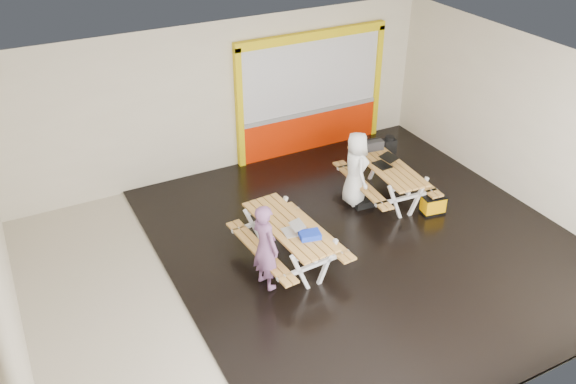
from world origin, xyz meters
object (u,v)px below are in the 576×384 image
picnic_table_left (289,234)px  toolbox (372,145)px  person_right (356,168)px  blue_pouch (310,235)px  laptop_right (385,162)px  backpack (389,147)px  picnic_table_right (386,173)px  person_left (265,247)px  fluke_bag (433,205)px  dark_case (363,203)px  laptop_left (292,230)px

picnic_table_left → toolbox: size_ratio=4.62×
picnic_table_left → person_right: person_right is taller
blue_pouch → laptop_right: bearing=30.4°
backpack → picnic_table_right: bearing=-127.9°
person_right → backpack: bearing=-50.3°
person_left → blue_pouch: bearing=-106.1°
picnic_table_right → laptop_right: (-0.06, 0.02, 0.26)m
person_left → fluke_bag: 4.17m
picnic_table_left → dark_case: 2.53m
backpack → dark_case: 1.61m
toolbox → picnic_table_left: bearing=-149.5°
person_right → fluke_bag: (1.25, -1.08, -0.64)m
person_right → laptop_right: (0.66, -0.08, 0.02)m
picnic_table_right → backpack: backpack is taller
person_left → backpack: person_left is taller
person_right → laptop_left: 2.59m
picnic_table_right → laptop_right: size_ratio=4.94×
picnic_table_left → person_right: bearing=27.9°
blue_pouch → backpack: size_ratio=0.69×
person_right → dark_case: 0.80m
picnic_table_left → blue_pouch: blue_pouch is taller
picnic_table_left → backpack: bearing=27.5°
backpack → laptop_left: bearing=-150.0°
blue_pouch → dark_case: size_ratio=0.88×
picnic_table_left → laptop_right: 3.03m
person_left → fluke_bag: bearing=-94.1°
picnic_table_left → backpack: 3.93m
blue_pouch → toolbox: 3.65m
person_right → toolbox: 1.04m
picnic_table_left → backpack: (3.48, 1.81, 0.12)m
picnic_table_right → laptop_right: 0.27m
laptop_left → blue_pouch: (0.19, -0.29, 0.00)m
picnic_table_left → person_left: (-0.67, -0.44, 0.24)m
toolbox → laptop_left: bearing=-146.8°
backpack → dark_case: (-1.21, -0.85, -0.65)m
backpack → fluke_bag: (-0.07, -1.75, -0.53)m
picnic_table_right → person_right: bearing=171.9°
person_left → dark_case: (2.95, 1.40, -0.77)m
person_left → person_right: size_ratio=1.01×
blue_pouch → fluke_bag: (3.26, 0.58, -0.66)m
person_right → dark_case: size_ratio=3.97×
person_right → picnic_table_right: bearing=-85.3°
laptop_right → fluke_bag: 1.33m
toolbox → dark_case: bearing=-131.9°
picnic_table_left → fluke_bag: bearing=1.2°
picnic_table_right → fluke_bag: picnic_table_right is taller
laptop_right → backpack: (0.66, 0.75, -0.14)m
person_left → toolbox: size_ratio=3.31×
dark_case → blue_pouch: bearing=-145.3°
picnic_table_right → person_left: bearing=-157.4°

